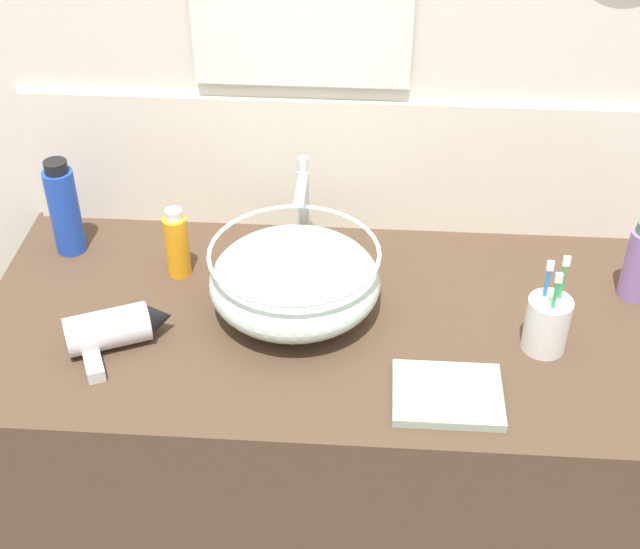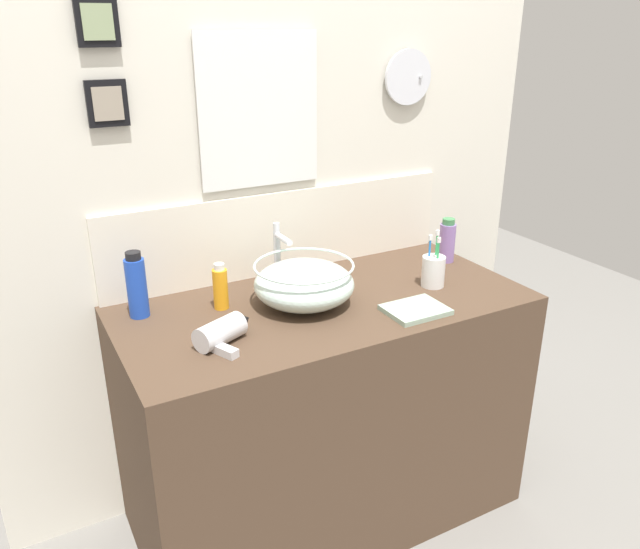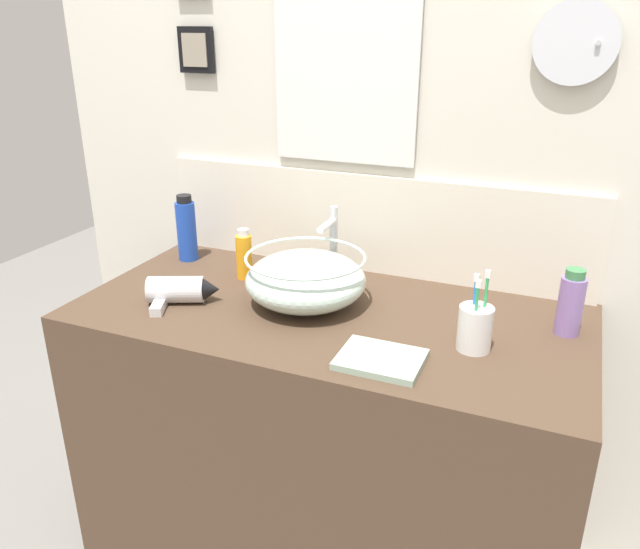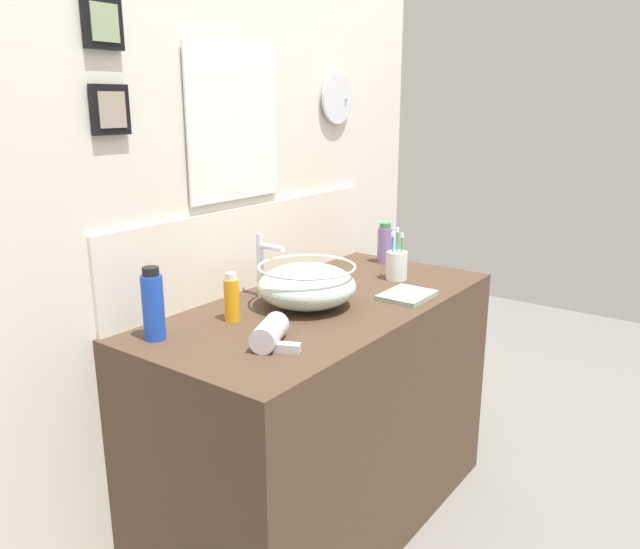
{
  "view_description": "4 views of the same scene",
  "coord_description": "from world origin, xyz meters",
  "px_view_note": "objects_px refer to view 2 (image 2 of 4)",
  "views": [
    {
      "loc": [
        0.07,
        -1.29,
        1.91
      ],
      "look_at": [
        -0.02,
        0.0,
        0.94
      ],
      "focal_mm": 50.0,
      "sensor_mm": 36.0,
      "label": 1
    },
    {
      "loc": [
        -0.89,
        -1.6,
        1.68
      ],
      "look_at": [
        -0.02,
        0.0,
        0.94
      ],
      "focal_mm": 35.0,
      "sensor_mm": 36.0,
      "label": 2
    },
    {
      "loc": [
        0.55,
        -1.37,
        1.54
      ],
      "look_at": [
        -0.02,
        0.0,
        0.94
      ],
      "focal_mm": 35.0,
      "sensor_mm": 36.0,
      "label": 3
    },
    {
      "loc": [
        -1.6,
        -1.16,
        1.48
      ],
      "look_at": [
        -0.02,
        0.0,
        0.94
      ],
      "focal_mm": 35.0,
      "sensor_mm": 36.0,
      "label": 4
    }
  ],
  "objects_px": {
    "faucet": "(279,250)",
    "hair_drier": "(224,331)",
    "lotion_bottle": "(137,286)",
    "hand_towel": "(415,310)",
    "spray_bottle": "(220,288)",
    "toothbrush_cup": "(433,271)",
    "soap_dispenser": "(447,241)",
    "glass_bowl_sink": "(304,284)"
  },
  "relations": [
    {
      "from": "faucet",
      "to": "hair_drier",
      "type": "xyz_separation_m",
      "value": [
        -0.31,
        -0.3,
        -0.09
      ]
    },
    {
      "from": "lotion_bottle",
      "to": "hand_towel",
      "type": "height_order",
      "value": "lotion_bottle"
    },
    {
      "from": "hair_drier",
      "to": "spray_bottle",
      "type": "bearing_deg",
      "value": 72.05
    },
    {
      "from": "spray_bottle",
      "to": "toothbrush_cup",
      "type": "bearing_deg",
      "value": -14.14
    },
    {
      "from": "toothbrush_cup",
      "to": "soap_dispenser",
      "type": "height_order",
      "value": "toothbrush_cup"
    },
    {
      "from": "hair_drier",
      "to": "soap_dispenser",
      "type": "distance_m",
      "value": 0.99
    },
    {
      "from": "faucet",
      "to": "soap_dispenser",
      "type": "bearing_deg",
      "value": -8.16
    },
    {
      "from": "hair_drier",
      "to": "toothbrush_cup",
      "type": "bearing_deg",
      "value": 3.3
    },
    {
      "from": "soap_dispenser",
      "to": "spray_bottle",
      "type": "bearing_deg",
      "value": 179.44
    },
    {
      "from": "soap_dispenser",
      "to": "hand_towel",
      "type": "bearing_deg",
      "value": -140.23
    },
    {
      "from": "glass_bowl_sink",
      "to": "spray_bottle",
      "type": "height_order",
      "value": "spray_bottle"
    },
    {
      "from": "hair_drier",
      "to": "hand_towel",
      "type": "xyz_separation_m",
      "value": [
        0.59,
        -0.1,
        -0.03
      ]
    },
    {
      "from": "lotion_bottle",
      "to": "hand_towel",
      "type": "distance_m",
      "value": 0.86
    },
    {
      "from": "spray_bottle",
      "to": "soap_dispenser",
      "type": "bearing_deg",
      "value": -0.56
    },
    {
      "from": "glass_bowl_sink",
      "to": "toothbrush_cup",
      "type": "xyz_separation_m",
      "value": [
        0.46,
        -0.07,
        -0.02
      ]
    },
    {
      "from": "lotion_bottle",
      "to": "spray_bottle",
      "type": "xyz_separation_m",
      "value": [
        0.24,
        -0.07,
        -0.03
      ]
    },
    {
      "from": "glass_bowl_sink",
      "to": "toothbrush_cup",
      "type": "height_order",
      "value": "toothbrush_cup"
    },
    {
      "from": "hair_drier",
      "to": "spray_bottle",
      "type": "relative_size",
      "value": 1.34
    },
    {
      "from": "faucet",
      "to": "toothbrush_cup",
      "type": "distance_m",
      "value": 0.53
    },
    {
      "from": "glass_bowl_sink",
      "to": "toothbrush_cup",
      "type": "distance_m",
      "value": 0.46
    },
    {
      "from": "hand_towel",
      "to": "faucet",
      "type": "bearing_deg",
      "value": 124.54
    },
    {
      "from": "faucet",
      "to": "lotion_bottle",
      "type": "height_order",
      "value": "faucet"
    },
    {
      "from": "faucet",
      "to": "spray_bottle",
      "type": "relative_size",
      "value": 1.45
    },
    {
      "from": "hair_drier",
      "to": "lotion_bottle",
      "type": "bearing_deg",
      "value": 120.56
    },
    {
      "from": "toothbrush_cup",
      "to": "spray_bottle",
      "type": "relative_size",
      "value": 1.3
    },
    {
      "from": "toothbrush_cup",
      "to": "hair_drier",
      "type": "bearing_deg",
      "value": -176.7
    },
    {
      "from": "hair_drier",
      "to": "glass_bowl_sink",
      "type": "bearing_deg",
      "value": 20.72
    },
    {
      "from": "soap_dispenser",
      "to": "spray_bottle",
      "type": "distance_m",
      "value": 0.89
    },
    {
      "from": "glass_bowl_sink",
      "to": "faucet",
      "type": "relative_size",
      "value": 1.47
    },
    {
      "from": "toothbrush_cup",
      "to": "soap_dispenser",
      "type": "relative_size",
      "value": 1.17
    },
    {
      "from": "faucet",
      "to": "soap_dispenser",
      "type": "distance_m",
      "value": 0.66
    },
    {
      "from": "hair_drier",
      "to": "lotion_bottle",
      "type": "xyz_separation_m",
      "value": [
        -0.17,
        0.29,
        0.07
      ]
    },
    {
      "from": "hand_towel",
      "to": "soap_dispenser",
      "type": "bearing_deg",
      "value": 39.77
    },
    {
      "from": "lotion_bottle",
      "to": "spray_bottle",
      "type": "height_order",
      "value": "lotion_bottle"
    },
    {
      "from": "lotion_bottle",
      "to": "hand_towel",
      "type": "xyz_separation_m",
      "value": [
        0.76,
        -0.39,
        -0.09
      ]
    },
    {
      "from": "hair_drier",
      "to": "spray_bottle",
      "type": "distance_m",
      "value": 0.23
    },
    {
      "from": "glass_bowl_sink",
      "to": "soap_dispenser",
      "type": "bearing_deg",
      "value": 8.14
    },
    {
      "from": "faucet",
      "to": "lotion_bottle",
      "type": "bearing_deg",
      "value": -177.85
    },
    {
      "from": "glass_bowl_sink",
      "to": "spray_bottle",
      "type": "distance_m",
      "value": 0.26
    },
    {
      "from": "toothbrush_cup",
      "to": "lotion_bottle",
      "type": "xyz_separation_m",
      "value": [
        -0.94,
        0.24,
        0.04
      ]
    },
    {
      "from": "spray_bottle",
      "to": "hair_drier",
      "type": "bearing_deg",
      "value": -107.95
    },
    {
      "from": "faucet",
      "to": "spray_bottle",
      "type": "bearing_deg",
      "value": -160.72
    }
  ]
}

